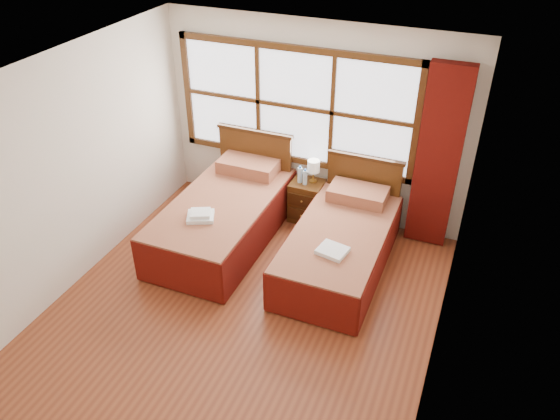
% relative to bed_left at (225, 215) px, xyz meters
% --- Properties ---
extents(floor, '(4.50, 4.50, 0.00)m').
position_rel_bed_left_xyz_m(floor, '(0.79, -1.20, -0.34)').
color(floor, brown).
rests_on(floor, ground).
extents(ceiling, '(4.50, 4.50, 0.00)m').
position_rel_bed_left_xyz_m(ceiling, '(0.79, -1.20, 2.26)').
color(ceiling, white).
rests_on(ceiling, wall_back).
extents(wall_back, '(4.00, 0.00, 4.00)m').
position_rel_bed_left_xyz_m(wall_back, '(0.79, 1.05, 0.96)').
color(wall_back, silver).
rests_on(wall_back, floor).
extents(wall_left, '(0.00, 4.50, 4.50)m').
position_rel_bed_left_xyz_m(wall_left, '(-1.21, -1.20, 0.96)').
color(wall_left, silver).
rests_on(wall_left, floor).
extents(wall_right, '(0.00, 4.50, 4.50)m').
position_rel_bed_left_xyz_m(wall_right, '(2.79, -1.20, 0.96)').
color(wall_right, silver).
rests_on(wall_right, floor).
extents(window, '(3.16, 0.06, 1.56)m').
position_rel_bed_left_xyz_m(window, '(0.54, 1.02, 1.16)').
color(window, white).
rests_on(window, wall_back).
extents(curtain, '(0.50, 0.16, 2.30)m').
position_rel_bed_left_xyz_m(curtain, '(2.39, 0.91, 0.83)').
color(curtain, '#580D08').
rests_on(curtain, wall_back).
extents(bed_left, '(1.14, 2.22, 1.12)m').
position_rel_bed_left_xyz_m(bed_left, '(0.00, 0.00, 0.00)').
color(bed_left, '#371D0B').
rests_on(bed_left, floor).
extents(bed_right, '(1.05, 2.07, 1.02)m').
position_rel_bed_left_xyz_m(bed_right, '(1.53, 0.00, -0.03)').
color(bed_right, '#371D0B').
rests_on(bed_right, floor).
extents(nightstand, '(0.42, 0.42, 0.56)m').
position_rel_bed_left_xyz_m(nightstand, '(0.81, 0.80, -0.06)').
color(nightstand, '#4B2A10').
rests_on(nightstand, floor).
extents(towels_left, '(0.39, 0.37, 0.09)m').
position_rel_bed_left_xyz_m(towels_left, '(-0.05, -0.51, 0.30)').
color(towels_left, white).
rests_on(towels_left, bed_left).
extents(towels_right, '(0.35, 0.32, 0.05)m').
position_rel_bed_left_xyz_m(towels_right, '(1.57, -0.49, 0.23)').
color(towels_right, white).
rests_on(towels_right, bed_right).
extents(lamp, '(0.16, 0.16, 0.31)m').
position_rel_bed_left_xyz_m(lamp, '(0.87, 0.86, 0.44)').
color(lamp, gold).
rests_on(lamp, nightstand).
extents(bottle_near, '(0.06, 0.06, 0.24)m').
position_rel_bed_left_xyz_m(bottle_near, '(0.71, 0.78, 0.33)').
color(bottle_near, silver).
rests_on(bottle_near, nightstand).
extents(bottle_far, '(0.06, 0.06, 0.22)m').
position_rel_bed_left_xyz_m(bottle_far, '(0.79, 0.75, 0.32)').
color(bottle_far, silver).
rests_on(bottle_far, nightstand).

